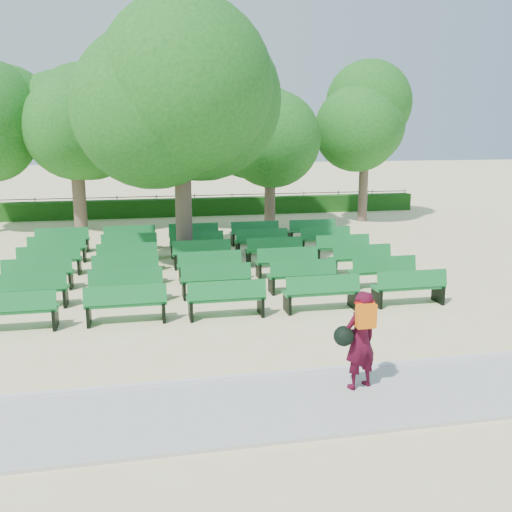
% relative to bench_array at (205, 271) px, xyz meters
% --- Properties ---
extents(ground, '(120.00, 120.00, 0.00)m').
position_rel_bench_array_xyz_m(ground, '(-0.08, -1.62, -0.10)').
color(ground, beige).
extents(paving, '(30.00, 2.20, 0.06)m').
position_rel_bench_array_xyz_m(paving, '(-0.08, -9.02, -0.07)').
color(paving, '#B1B1AC').
rests_on(paving, ground).
extents(curb, '(30.00, 0.12, 0.10)m').
position_rel_bench_array_xyz_m(curb, '(-0.08, -7.87, -0.05)').
color(curb, silver).
rests_on(curb, ground).
extents(hedge, '(26.00, 0.70, 0.90)m').
position_rel_bench_array_xyz_m(hedge, '(-0.08, 12.38, 0.35)').
color(hedge, '#184A13').
rests_on(hedge, ground).
extents(fence, '(26.00, 0.10, 1.02)m').
position_rel_bench_array_xyz_m(fence, '(-0.08, 12.78, -0.10)').
color(fence, black).
rests_on(fence, ground).
extents(tree_line, '(21.80, 6.80, 7.04)m').
position_rel_bench_array_xyz_m(tree_line, '(-0.08, 8.38, -0.10)').
color(tree_line, '#1E631C').
rests_on(tree_line, ground).
extents(bench_array, '(1.89, 0.63, 1.19)m').
position_rel_bench_array_xyz_m(bench_array, '(0.00, 0.00, 0.00)').
color(bench_array, '#136F2D').
rests_on(bench_array, ground).
extents(tree_among, '(5.47, 5.47, 7.57)m').
position_rel_bench_array_xyz_m(tree_among, '(-0.50, 1.51, 4.99)').
color(tree_among, brown).
rests_on(tree_among, ground).
extents(person, '(0.87, 0.60, 1.74)m').
position_rel_bench_array_xyz_m(person, '(1.67, -8.69, 0.86)').
color(person, '#3F091A').
rests_on(person, ground).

